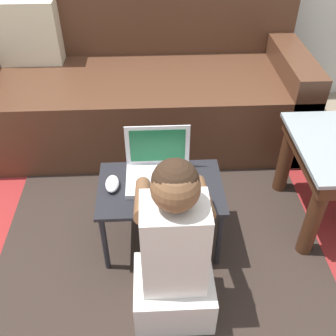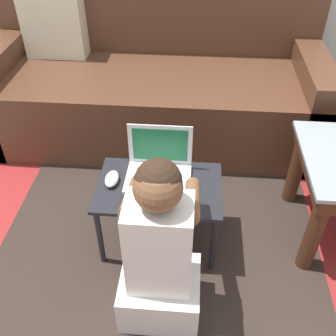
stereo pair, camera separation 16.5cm
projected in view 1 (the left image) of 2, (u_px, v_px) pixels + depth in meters
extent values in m
plane|color=#7F705B|center=(177.00, 252.00, 1.81)|extent=(16.00, 16.00, 0.00)
cube|color=maroon|center=(163.00, 270.00, 1.73)|extent=(2.04, 1.89, 0.01)
cube|color=#2D231E|center=(163.00, 270.00, 1.72)|extent=(1.47, 1.36, 0.00)
cube|color=#4C2D1E|center=(136.00, 104.00, 2.41)|extent=(1.97, 0.82, 0.43)
cube|color=#4C2D1E|center=(133.00, 13.00, 2.38)|extent=(1.97, 0.18, 0.46)
cube|color=#4C2D1E|center=(283.00, 91.00, 2.41)|extent=(0.16, 0.82, 0.56)
cube|color=beige|center=(28.00, 33.00, 2.26)|extent=(0.36, 0.14, 0.36)
cylinder|color=#422314|center=(313.00, 218.00, 1.68)|extent=(0.07, 0.07, 0.43)
cylinder|color=#422314|center=(286.00, 157.00, 2.00)|extent=(0.07, 0.07, 0.43)
cube|color=black|center=(161.00, 188.00, 1.65)|extent=(0.53, 0.35, 0.02)
cylinder|color=black|center=(105.00, 244.00, 1.64)|extent=(0.02, 0.02, 0.32)
cylinder|color=black|center=(219.00, 240.00, 1.65)|extent=(0.02, 0.02, 0.32)
cylinder|color=black|center=(110.00, 195.00, 1.87)|extent=(0.02, 0.02, 0.32)
cylinder|color=black|center=(210.00, 191.00, 1.88)|extent=(0.02, 0.02, 0.32)
cube|color=silver|center=(159.00, 180.00, 1.67)|extent=(0.27, 0.21, 0.02)
cube|color=silver|center=(159.00, 181.00, 1.64)|extent=(0.23, 0.12, 0.00)
cube|color=silver|center=(158.00, 145.00, 1.67)|extent=(0.27, 0.01, 0.20)
cube|color=#196038|center=(158.00, 146.00, 1.67)|extent=(0.24, 0.00, 0.16)
ellipsoid|color=silver|center=(112.00, 184.00, 1.63)|extent=(0.06, 0.10, 0.04)
cube|color=silver|center=(174.00, 293.00, 1.53)|extent=(0.30, 0.26, 0.20)
cube|color=silver|center=(174.00, 246.00, 1.35)|extent=(0.23, 0.17, 0.38)
sphere|color=brown|center=(175.00, 188.00, 1.17)|extent=(0.15, 0.15, 0.15)
sphere|color=black|center=(175.00, 182.00, 1.17)|extent=(0.15, 0.15, 0.15)
cylinder|color=brown|center=(142.00, 199.00, 1.38)|extent=(0.06, 0.27, 0.14)
cylinder|color=brown|center=(202.00, 197.00, 1.38)|extent=(0.06, 0.27, 0.14)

